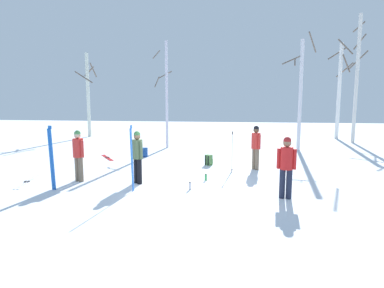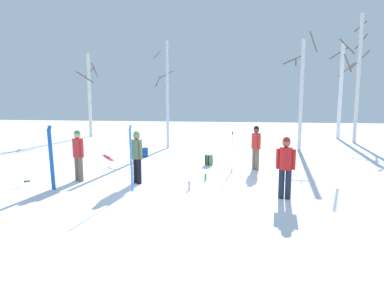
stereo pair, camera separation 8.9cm
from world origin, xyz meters
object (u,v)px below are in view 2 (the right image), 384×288
Objects in this scene: birch_tree_2 at (301,93)px; water_bottle_1 at (205,177)px; ski_pair_lying_0 at (28,181)px; person_1 at (137,154)px; ski_poles_0 at (232,151)px; ski_pair_planted_1 at (51,158)px; ski_pair_planted_0 at (131,159)px; birch_tree_4 at (358,78)px; person_0 at (286,164)px; water_bottle_0 at (189,186)px; person_2 at (256,145)px; backpack_0 at (209,160)px; birch_tree_0 at (89,94)px; backpack_1 at (145,152)px; birch_tree_3 at (341,88)px; birch_tree_1 at (167,94)px; ski_pair_lying_1 at (108,157)px; person_3 at (78,152)px.

water_bottle_1 is at bearing -120.51° from birch_tree_2.
person_1 is at bearing 5.09° from ski_pair_lying_0.
ski_pair_planted_1 is at bearing -148.90° from ski_poles_0.
person_1 is 3.83m from ski_pair_lying_0.
birch_tree_4 reaches higher than ski_pair_planted_0.
birch_tree_4 is at bearing 44.73° from ski_pair_planted_1.
water_bottle_0 is at bearing 169.74° from person_0.
ski_poles_0 is (-1.51, 3.19, -0.17)m from person_0.
person_2 is 8.24m from ski_pair_lying_0.
backpack_0 is 13.79m from birch_tree_0.
birch_tree_4 reaches higher than ski_pair_lying_0.
person_1 is 3.90× the size of backpack_1.
person_1 is 2.05m from water_bottle_0.
birch_tree_0 reaches higher than ski_pair_planted_1.
person_2 is 3.90× the size of backpack_1.
ski_pair_lying_0 is at bearing -134.32° from birch_tree_3.
birch_tree_3 is at bearing 58.68° from water_bottle_1.
birch_tree_1 reaches higher than ski_pair_planted_0.
backpack_1 reaches higher than ski_pair_lying_1.
backpack_0 is (-1.88, 0.60, -0.77)m from person_2.
water_bottle_0 is 10.25m from birch_tree_2.
birch_tree_0 reaches higher than person_2.
birch_tree_0 is (-5.54, 12.73, 2.15)m from person_3.
person_2 is at bearing 56.61° from water_bottle_0.
person_0 is at bearing -10.26° from water_bottle_0.
person_0 is at bearing -45.96° from backpack_1.
birch_tree_0 reaches higher than person_3.
ski_poles_0 is (6.70, 2.49, 0.80)m from ski_pair_lying_0.
birch_tree_2 is at bearing 77.73° from person_0.
birch_tree_4 is (8.71, 12.18, 3.92)m from water_bottle_0.
birch_tree_3 is (10.04, 14.79, 2.49)m from ski_pair_planted_0.
ski_pair_planted_1 is (-2.34, -1.07, -0.01)m from person_1.
backpack_0 is 2.61m from water_bottle_1.
birch_tree_1 is at bearing 59.70° from ski_pair_lying_1.
person_3 is 14.05m from birch_tree_0.
person_0 is 0.94× the size of ski_pair_lying_0.
person_1 is 0.28× the size of birch_tree_2.
ski_pair_planted_0 is 4.24m from ski_poles_0.
birch_tree_1 is 7.25m from birch_tree_2.
birch_tree_3 reaches higher than ski_poles_0.
person_1 is at bearing -0.35° from person_3.
ski_pair_lying_1 is 0.23× the size of birch_tree_3.
birch_tree_0 is at bearing 138.83° from person_2.
person_3 is at bearing -100.20° from backpack_1.
ski_poles_0 is at bearing -120.56° from birch_tree_2.
ski_pair_planted_0 is 1.02× the size of ski_pair_planted_1.
ski_pair_planted_1 is at bearing -135.27° from birch_tree_4.
person_3 is at bearing 170.92° from person_0.
water_bottle_0 is (-1.23, -2.70, -0.69)m from ski_poles_0.
water_bottle_0 is at bearing -46.79° from ski_pair_lying_1.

